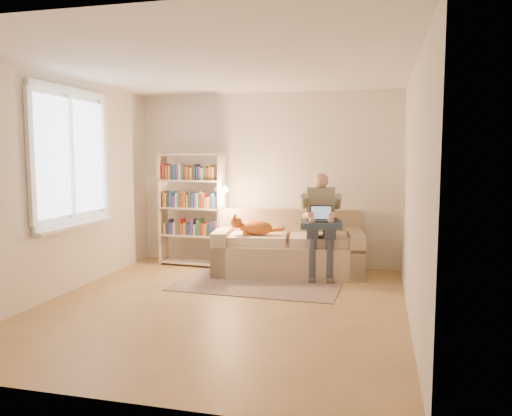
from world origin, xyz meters
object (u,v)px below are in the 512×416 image
(laptop, at_px, (320,217))
(person, at_px, (321,218))
(sofa, at_px, (288,251))
(cat, at_px, (252,227))
(bookshelf, at_px, (192,204))

(laptop, bearing_deg, person, 80.53)
(sofa, bearing_deg, cat, -165.24)
(cat, height_order, laptop, laptop)
(sofa, distance_m, person, 0.68)
(person, relative_size, cat, 2.04)
(person, xyz_separation_m, laptop, (-0.00, -0.12, 0.02))
(cat, bearing_deg, sofa, 14.76)
(sofa, xyz_separation_m, laptop, (0.47, -0.21, 0.52))
(person, xyz_separation_m, bookshelf, (-1.96, 0.20, 0.13))
(person, height_order, laptop, person)
(laptop, xyz_separation_m, bookshelf, (-1.96, 0.32, 0.11))
(person, relative_size, laptop, 4.30)
(sofa, bearing_deg, bookshelf, 167.42)
(person, bearing_deg, cat, 178.61)
(bookshelf, bearing_deg, person, -1.32)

